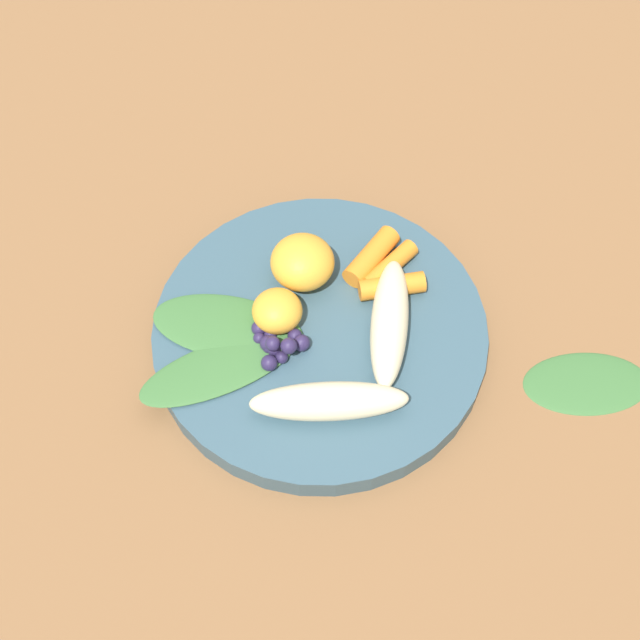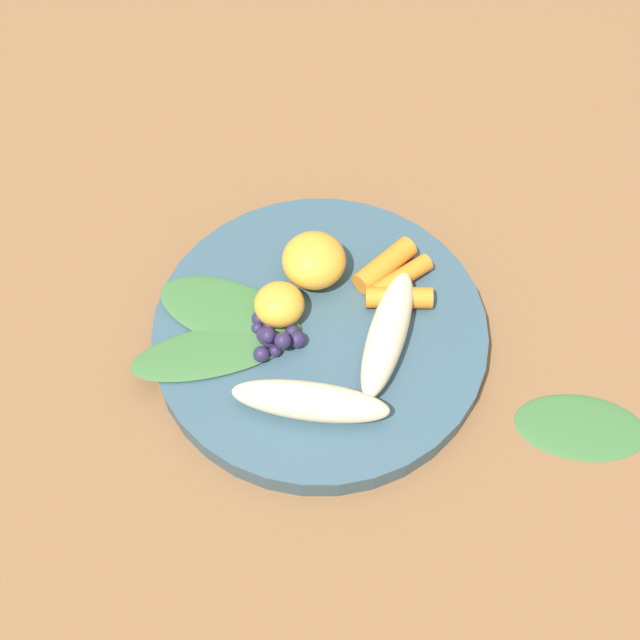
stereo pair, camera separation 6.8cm
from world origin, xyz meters
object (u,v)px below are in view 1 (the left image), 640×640
(banana_peeled_left, at_px, (390,322))
(kale_leaf_stray, at_px, (587,382))
(banana_peeled_right, at_px, (329,401))
(orange_segment_near, at_px, (277,311))
(bowl, at_px, (320,334))

(banana_peeled_left, xyz_separation_m, kale_leaf_stray, (-0.08, -0.15, -0.04))
(banana_peeled_right, height_order, kale_leaf_stray, banana_peeled_right)
(orange_segment_near, bearing_deg, banana_peeled_left, -112.82)
(banana_peeled_right, bearing_deg, kale_leaf_stray, 7.15)
(banana_peeled_left, xyz_separation_m, orange_segment_near, (0.04, 0.08, 0.00))
(banana_peeled_left, relative_size, orange_segment_near, 2.95)
(orange_segment_near, relative_size, kale_leaf_stray, 0.40)
(kale_leaf_stray, bearing_deg, banana_peeled_right, -174.28)
(bowl, bearing_deg, kale_leaf_stray, -116.76)
(bowl, relative_size, kale_leaf_stray, 2.65)
(banana_peeled_left, bearing_deg, kale_leaf_stray, -96.09)
(orange_segment_near, height_order, kale_leaf_stray, orange_segment_near)
(bowl, bearing_deg, orange_segment_near, 65.31)
(bowl, bearing_deg, banana_peeled_left, -111.65)
(orange_segment_near, bearing_deg, bowl, -114.69)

